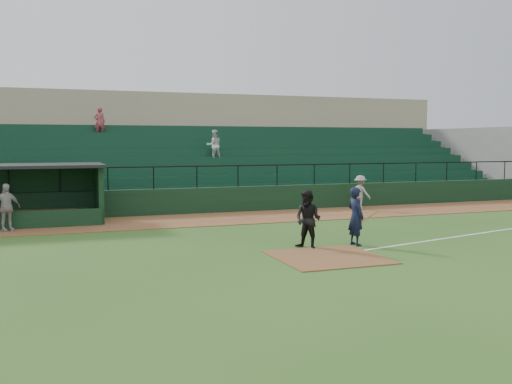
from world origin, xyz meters
name	(u,v)px	position (x,y,z in m)	size (l,w,h in m)	color
ground	(313,251)	(0.00, 0.00, 0.00)	(90.00, 90.00, 0.00)	#2E541B
warning_track	(232,218)	(0.00, 8.00, 0.01)	(40.00, 4.00, 0.03)	brown
home_plate_dirt	(328,257)	(0.00, -1.00, 0.01)	(3.00, 3.00, 0.03)	brown
foul_line	(493,231)	(8.00, 1.20, 0.01)	(18.00, 0.09, 0.01)	white
stadium_structure	(187,160)	(0.00, 16.46, 2.30)	(38.00, 13.08, 6.40)	black
batter_at_plate	(356,216)	(1.75, 0.47, 0.94)	(1.06, 0.73, 1.88)	black
umpire	(308,220)	(0.07, 0.48, 0.91)	(0.89, 0.69, 1.82)	black
runner	(360,192)	(6.83, 8.84, 0.86)	(1.07, 0.62, 1.66)	gray
dugout_player_a	(6,207)	(-8.96, 7.33, 0.91)	(1.03, 0.43, 1.76)	#A6A19C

